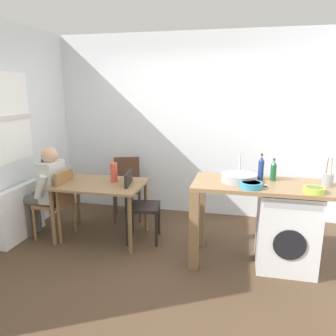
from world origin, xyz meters
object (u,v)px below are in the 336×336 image
(chair_opposite, at_px, (137,202))
(bottle_tall_green, at_px, (261,168))
(bottle_squat_brown, at_px, (273,171))
(chair_person_seat, at_px, (58,200))
(mixing_bowl, at_px, (251,185))
(chair_spare_by_wall, at_px, (127,184))
(seated_person, at_px, (46,187))
(colander, at_px, (314,190))
(washing_machine, at_px, (286,229))
(vase, at_px, (114,172))
(dining_table, at_px, (101,190))
(utensil_crock, at_px, (328,179))

(chair_opposite, height_order, bottle_tall_green, bottle_tall_green)
(bottle_tall_green, relative_size, bottle_squat_brown, 1.19)
(bottle_squat_brown, bearing_deg, chair_person_seat, -179.19)
(mixing_bowl, bearing_deg, chair_spare_by_wall, 146.16)
(seated_person, height_order, colander, seated_person)
(washing_machine, relative_size, vase, 3.49)
(dining_table, distance_m, chair_person_seat, 0.57)
(washing_machine, relative_size, colander, 4.30)
(chair_person_seat, distance_m, chair_opposite, 1.03)
(chair_spare_by_wall, xyz_separation_m, vase, (0.07, -0.67, 0.36))
(chair_opposite, xyz_separation_m, chair_spare_by_wall, (-0.40, 0.73, 0.00))
(washing_machine, xyz_separation_m, bottle_tall_green, (-0.30, 0.16, 0.62))
(chair_person_seat, bearing_deg, chair_spare_by_wall, -34.18)
(seated_person, relative_size, colander, 6.00)
(bottle_squat_brown, bearing_deg, utensil_crock, -9.98)
(washing_machine, bearing_deg, mixing_bowl, -153.83)
(utensil_crock, relative_size, colander, 1.50)
(chair_opposite, distance_m, mixing_bowl, 1.50)
(colander, xyz_separation_m, vase, (-2.27, 0.53, -0.09))
(chair_spare_by_wall, bearing_deg, dining_table, 65.72)
(dining_table, bearing_deg, chair_spare_by_wall, 84.35)
(vase, bearing_deg, washing_machine, -8.46)
(bottle_squat_brown, bearing_deg, vase, 175.11)
(chair_opposite, distance_m, seated_person, 1.20)
(mixing_bowl, bearing_deg, chair_person_seat, 172.67)
(chair_spare_by_wall, distance_m, washing_machine, 2.37)
(chair_opposite, relative_size, bottle_tall_green, 3.09)
(chair_person_seat, bearing_deg, bottle_tall_green, -87.56)
(mixing_bowl, bearing_deg, washing_machine, 26.17)
(bottle_tall_green, bearing_deg, chair_person_seat, -178.87)
(bottle_squat_brown, relative_size, vase, 0.99)
(washing_machine, height_order, bottle_squat_brown, bottle_squat_brown)
(colander, distance_m, vase, 2.34)
(chair_person_seat, relative_size, chair_spare_by_wall, 1.00)
(seated_person, height_order, bottle_tall_green, bottle_tall_green)
(chair_person_seat, bearing_deg, colander, -94.96)
(vase, bearing_deg, bottle_squat_brown, -4.89)
(chair_spare_by_wall, bearing_deg, bottle_tall_green, 137.55)
(chair_person_seat, xyz_separation_m, mixing_bowl, (2.38, -0.31, 0.45))
(chair_spare_by_wall, distance_m, utensil_crock, 2.74)
(seated_person, relative_size, bottle_tall_green, 4.12)
(utensil_crock, bearing_deg, dining_table, 176.53)
(washing_machine, distance_m, bottle_tall_green, 0.71)
(seated_person, distance_m, washing_machine, 2.96)
(chair_spare_by_wall, bearing_deg, mixing_bowl, 127.53)
(mixing_bowl, distance_m, vase, 1.76)
(washing_machine, xyz_separation_m, mixing_bowl, (-0.40, -0.20, 0.52))
(chair_person_seat, height_order, utensil_crock, utensil_crock)
(bottle_tall_green, xyz_separation_m, colander, (0.48, -0.38, -0.10))
(chair_person_seat, xyz_separation_m, bottle_tall_green, (2.49, 0.05, 0.54))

